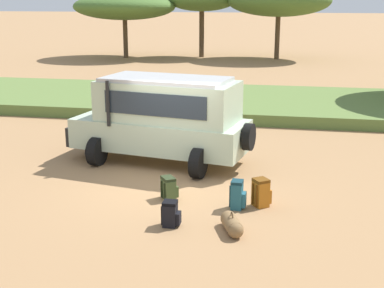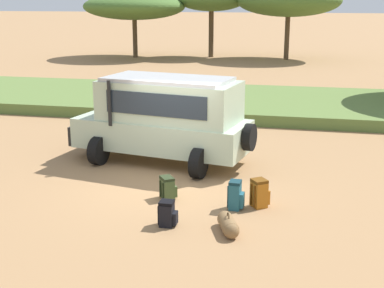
% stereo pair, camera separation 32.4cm
% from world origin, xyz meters
% --- Properties ---
extents(ground_plane, '(320.00, 320.00, 0.00)m').
position_xyz_m(ground_plane, '(0.00, 0.00, 0.00)').
color(ground_plane, '#9E754C').
extents(grass_bank, '(120.00, 7.00, 0.44)m').
position_xyz_m(grass_bank, '(0.00, 10.23, 0.22)').
color(grass_bank, '#5B7538').
rests_on(grass_bank, ground_plane).
extents(safari_vehicle, '(5.47, 3.28, 2.44)m').
position_xyz_m(safari_vehicle, '(-0.52, 1.92, 1.29)').
color(safari_vehicle, '#B2C6A8').
rests_on(safari_vehicle, ground_plane).
extents(backpack_beside_front_wheel, '(0.46, 0.47, 0.53)m').
position_xyz_m(backpack_beside_front_wheel, '(0.29, -0.90, 0.26)').
color(backpack_beside_front_wheel, '#42562D').
rests_on(backpack_beside_front_wheel, ground_plane).
extents(backpack_cluster_center, '(0.37, 0.32, 0.66)m').
position_xyz_m(backpack_cluster_center, '(1.94, -1.21, 0.32)').
color(backpack_cluster_center, '#235B6B').
rests_on(backpack_cluster_center, ground_plane).
extents(backpack_near_rear_wheel, '(0.47, 0.46, 0.65)m').
position_xyz_m(backpack_near_rear_wheel, '(2.44, -0.95, 0.32)').
color(backpack_near_rear_wheel, '#B26619').
rests_on(backpack_near_rear_wheel, ground_plane).
extents(backpack_outermost, '(0.40, 0.31, 0.54)m').
position_xyz_m(backpack_outermost, '(0.69, -2.41, 0.26)').
color(backpack_outermost, black).
rests_on(backpack_outermost, ground_plane).
extents(duffel_bag_low_black_case, '(0.54, 0.89, 0.43)m').
position_xyz_m(duffel_bag_low_black_case, '(1.96, -2.45, 0.16)').
color(duffel_bag_low_black_case, brown).
rests_on(duffel_bag_low_black_case, ground_plane).
extents(acacia_tree_far_left, '(7.90, 7.11, 4.91)m').
position_xyz_m(acacia_tree_far_left, '(-10.09, 28.17, 3.88)').
color(acacia_tree_far_left, brown).
rests_on(acacia_tree_far_left, ground_plane).
extents(acacia_tree_centre_back, '(7.80, 6.81, 5.56)m').
position_xyz_m(acacia_tree_centre_back, '(1.57, 29.34, 4.35)').
color(acacia_tree_centre_back, brown).
rests_on(acacia_tree_centre_back, ground_plane).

